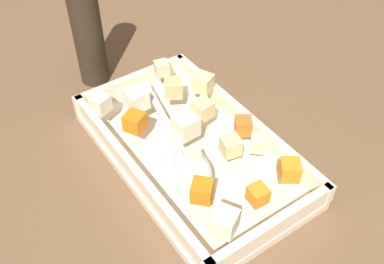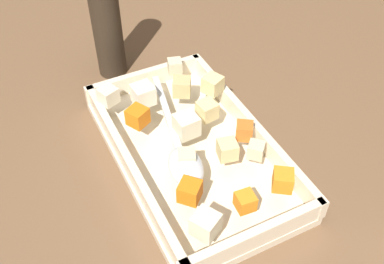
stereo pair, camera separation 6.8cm
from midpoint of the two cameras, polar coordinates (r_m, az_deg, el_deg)
The scene contains 20 objects.
ground_plane at distance 0.72m, azimuth -2.90°, elevation -3.57°, with size 4.00×4.00×0.00m, color brown.
baking_dish at distance 0.71m, azimuth -2.74°, elevation -2.65°, with size 0.38×0.21×0.05m.
carrot_chunk_far_left at distance 0.68m, azimuth 3.59°, elevation 0.66°, with size 0.02×0.02×0.02m, color orange.
carrot_chunk_far_right at distance 0.70m, azimuth -9.93°, elevation 1.13°, with size 0.03×0.03×0.03m, color orange.
carrot_chunk_corner_nw at distance 0.60m, azimuth -2.00°, elevation -7.51°, with size 0.03×0.03×0.03m, color orange.
carrot_chunk_back_center at distance 0.63m, azimuth 9.11°, elevation -4.86°, with size 0.03×0.03×0.03m, color orange.
carrot_chunk_front_center at distance 0.60m, azimuth 5.00°, elevation -7.97°, with size 0.02×0.02×0.02m, color orange.
potato_chunk_near_spoon at distance 0.57m, azimuth 0.59°, elevation -11.29°, with size 0.03×0.03×0.03m, color beige.
potato_chunk_near_left at distance 0.80m, azimuth -6.23°, elevation 7.83°, with size 0.02×0.02×0.02m, color beige.
potato_chunk_near_right at distance 0.71m, azimuth -1.36°, elevation 2.77°, with size 0.03×0.03×0.03m, color #E0CC89.
potato_chunk_corner_se at distance 0.68m, azimuth -3.71°, elevation 0.65°, with size 0.03×0.03×0.03m, color beige.
potato_chunk_heap_top at distance 0.75m, azimuth -4.96°, elevation 5.37°, with size 0.03×0.03×0.03m, color tan.
potato_chunk_heap_side at distance 0.65m, azimuth 1.89°, elevation -1.88°, with size 0.03×0.03×0.03m, color #E0CC89.
potato_chunk_under_handle at distance 0.66m, azimuth 5.36°, elevation -1.58°, with size 0.02×0.02×0.02m, color beige.
potato_chunk_corner_ne at distance 0.76m, azimuth -1.15°, elevation 6.01°, with size 0.03×0.03×0.03m, color #E0CC89.
potato_chunk_rim_edge at distance 0.64m, azimuth -3.00°, elevation -3.51°, with size 0.02×0.02×0.02m, color beige.
parsnip_chunk_mid_right at distance 0.74m, azimuth -13.95°, elevation 3.36°, with size 0.03×0.03×0.03m, color beige.
parsnip_chunk_center at distance 0.73m, azimuth -9.63°, elevation 3.94°, with size 0.03×0.03×0.03m, color silver.
serving_spoon at distance 0.64m, azimuth -3.42°, elevation -3.64°, with size 0.25×0.08×0.02m.
pepper_mill at distance 0.83m, azimuth -15.30°, elevation 12.22°, with size 0.05×0.05×0.23m.
Camera 1 is at (-0.40, 0.27, 0.53)m, focal length 42.82 mm.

